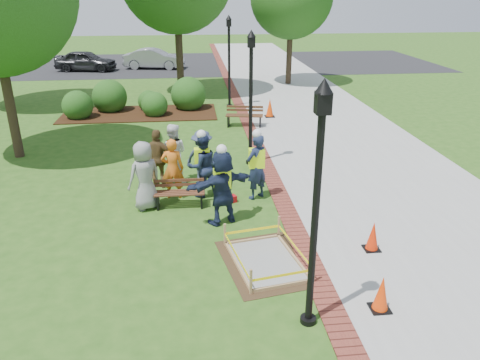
{
  "coord_description": "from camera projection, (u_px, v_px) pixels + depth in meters",
  "views": [
    {
      "loc": [
        -0.64,
        -9.46,
        5.45
      ],
      "look_at": [
        0.5,
        1.2,
        1.0
      ],
      "focal_mm": 35.0,
      "sensor_mm": 36.0,
      "label": 1
    }
  ],
  "objects": [
    {
      "name": "ground",
      "position": [
        224.0,
        240.0,
        10.84
      ],
      "size": [
        100.0,
        100.0,
        0.0
      ],
      "primitive_type": "plane",
      "color": "#285116",
      "rests_on": "ground"
    },
    {
      "name": "sidewalk",
      "position": [
        320.0,
        120.0,
        20.51
      ],
      "size": [
        6.0,
        60.0,
        0.02
      ],
      "primitive_type": "cube",
      "color": "#9E9E99",
      "rests_on": "ground"
    },
    {
      "name": "brick_edging",
      "position": [
        247.0,
        122.0,
        20.19
      ],
      "size": [
        0.5,
        60.0,
        0.03
      ],
      "primitive_type": "cube",
      "color": "maroon",
      "rests_on": "ground"
    },
    {
      "name": "mulch_bed",
      "position": [
        140.0,
        114.0,
        21.55
      ],
      "size": [
        7.0,
        3.0,
        0.05
      ],
      "primitive_type": "cube",
      "color": "#381E0F",
      "rests_on": "ground"
    },
    {
      "name": "parking_lot",
      "position": [
        197.0,
        63.0,
        35.63
      ],
      "size": [
        36.0,
        12.0,
        0.01
      ],
      "primitive_type": "cube",
      "color": "black",
      "rests_on": "ground"
    },
    {
      "name": "wet_concrete_pad",
      "position": [
        266.0,
        253.0,
        9.87
      ],
      "size": [
        2.09,
        2.57,
        0.55
      ],
      "color": "#47331E",
      "rests_on": "ground"
    },
    {
      "name": "bench_near",
      "position": [
        180.0,
        199.0,
        12.42
      ],
      "size": [
        1.33,
        0.46,
        0.71
      ],
      "color": "brown",
      "rests_on": "ground"
    },
    {
      "name": "bench_far",
      "position": [
        244.0,
        120.0,
        19.57
      ],
      "size": [
        1.6,
        0.79,
        0.83
      ],
      "color": "#55341D",
      "rests_on": "ground"
    },
    {
      "name": "cone_front",
      "position": [
        381.0,
        294.0,
        8.38
      ],
      "size": [
        0.36,
        0.36,
        0.71
      ],
      "color": "black",
      "rests_on": "ground"
    },
    {
      "name": "cone_back",
      "position": [
        373.0,
        237.0,
        10.32
      ],
      "size": [
        0.35,
        0.35,
        0.69
      ],
      "color": "black",
      "rests_on": "ground"
    },
    {
      "name": "cone_far",
      "position": [
        270.0,
        108.0,
        20.89
      ],
      "size": [
        0.42,
        0.42,
        0.83
      ],
      "color": "black",
      "rests_on": "ground"
    },
    {
      "name": "toolbox",
      "position": [
        229.0,
        199.0,
        12.71
      ],
      "size": [
        0.42,
        0.32,
        0.19
      ],
      "primitive_type": "cube",
      "rotation": [
        0.0,
        0.0,
        0.36
      ],
      "color": "#AE0D13",
      "rests_on": "ground"
    },
    {
      "name": "lamp_near",
      "position": [
        317.0,
        193.0,
        7.25
      ],
      "size": [
        0.28,
        0.28,
        4.26
      ],
      "color": "black",
      "rests_on": "ground"
    },
    {
      "name": "lamp_mid",
      "position": [
        251.0,
        89.0,
        14.6
      ],
      "size": [
        0.28,
        0.28,
        4.26
      ],
      "color": "black",
      "rests_on": "ground"
    },
    {
      "name": "lamp_far",
      "position": [
        229.0,
        55.0,
        21.95
      ],
      "size": [
        0.28,
        0.28,
        4.26
      ],
      "color": "black",
      "rests_on": "ground"
    },
    {
      "name": "shrub_a",
      "position": [
        79.0,
        118.0,
        20.85
      ],
      "size": [
        1.34,
        1.34,
        1.34
      ],
      "primitive_type": "sphere",
      "color": "#214714",
      "rests_on": "ground"
    },
    {
      "name": "shrub_b",
      "position": [
        111.0,
        111.0,
        22.05
      ],
      "size": [
        1.6,
        1.6,
        1.6
      ],
      "primitive_type": "sphere",
      "color": "#214714",
      "rests_on": "ground"
    },
    {
      "name": "shrub_c",
      "position": [
        155.0,
        116.0,
        21.25
      ],
      "size": [
        1.18,
        1.18,
        1.18
      ],
      "primitive_type": "sphere",
      "color": "#214714",
      "rests_on": "ground"
    },
    {
      "name": "shrub_d",
      "position": [
        189.0,
        109.0,
        22.43
      ],
      "size": [
        1.65,
        1.65,
        1.65
      ],
      "primitive_type": "sphere",
      "color": "#214714",
      "rests_on": "ground"
    },
    {
      "name": "shrub_e",
      "position": [
        149.0,
        110.0,
        22.21
      ],
      "size": [
        1.02,
        1.02,
        1.02
      ],
      "primitive_type": "sphere",
      "color": "#214714",
      "rests_on": "ground"
    },
    {
      "name": "casual_person_a",
      "position": [
        145.0,
        176.0,
        12.09
      ],
      "size": [
        0.7,
        0.64,
        1.83
      ],
      "color": "gray",
      "rests_on": "ground"
    },
    {
      "name": "casual_person_b",
      "position": [
        173.0,
        169.0,
        12.75
      ],
      "size": [
        0.57,
        0.39,
        1.7
      ],
      "color": "orange",
      "rests_on": "ground"
    },
    {
      "name": "casual_person_c",
      "position": [
        173.0,
        153.0,
        13.77
      ],
      "size": [
        0.62,
        0.46,
        1.78
      ],
      "color": "white",
      "rests_on": "ground"
    },
    {
      "name": "casual_person_d",
      "position": [
        158.0,
        159.0,
        13.41
      ],
      "size": [
        0.63,
        0.51,
        1.73
      ],
      "color": "brown",
      "rests_on": "ground"
    },
    {
      "name": "casual_person_e",
      "position": [
        202.0,
        158.0,
        13.54
      ],
      "size": [
        0.64,
        0.58,
        1.67
      ],
      "color": "#374160",
      "rests_on": "ground"
    },
    {
      "name": "hivis_worker_a",
      "position": [
        222.0,
        185.0,
        11.3
      ],
      "size": [
        0.71,
        0.6,
        2.03
      ],
      "color": "#161F3A",
      "rests_on": "ground"
    },
    {
      "name": "hivis_worker_b",
      "position": [
        257.0,
        165.0,
        12.66
      ],
      "size": [
        0.69,
        0.65,
        1.97
      ],
      "color": "#1D224B",
      "rests_on": "ground"
    },
    {
      "name": "hivis_worker_c",
      "position": [
        202.0,
        164.0,
        12.8
      ],
      "size": [
        0.65,
        0.53,
        1.92
      ],
      "color": "#192341",
      "rests_on": "ground"
    },
    {
      "name": "parked_car_a",
      "position": [
        87.0,
        71.0,
        32.54
      ],
      "size": [
        2.78,
        4.94,
        1.52
      ],
      "primitive_type": "imported",
      "rotation": [
        0.0,
        0.0,
        1.4
      ],
      "color": "#262629",
      "rests_on": "ground"
    },
    {
      "name": "parked_car_b",
      "position": [
        155.0,
        69.0,
        33.44
      ],
      "size": [
        2.82,
        4.92,
        1.51
      ],
      "primitive_type": "imported",
      "rotation": [
        0.0,
        0.0,
        1.39
      ],
      "color": "#959499",
      "rests_on": "ground"
    }
  ]
}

